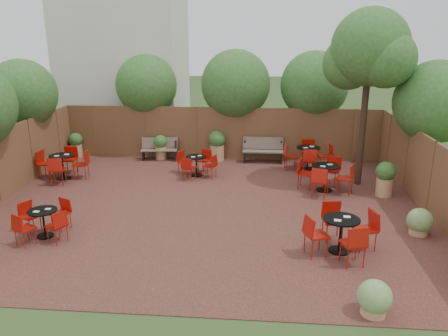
{
  "coord_description": "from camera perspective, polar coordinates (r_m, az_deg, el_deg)",
  "views": [
    {
      "loc": [
        1.5,
        -11.33,
        4.63
      ],
      "look_at": [
        0.49,
        0.5,
        1.0
      ],
      "focal_mm": 35.17,
      "sensor_mm": 36.0,
      "label": 1
    }
  ],
  "objects": [
    {
      "name": "ground",
      "position": [
        12.33,
        -2.49,
        -5.07
      ],
      "size": [
        80.0,
        80.0,
        0.0
      ],
      "primitive_type": "plane",
      "color": "#354F23",
      "rests_on": "ground"
    },
    {
      "name": "courtyard_paving",
      "position": [
        12.32,
        -2.49,
        -5.03
      ],
      "size": [
        12.0,
        10.0,
        0.02
      ],
      "primitive_type": "cube",
      "color": "#3E1F19",
      "rests_on": "ground"
    },
    {
      "name": "fence_back",
      "position": [
        16.79,
        -0.37,
        4.52
      ],
      "size": [
        12.0,
        0.08,
        2.0
      ],
      "primitive_type": "cube",
      "color": "brown",
      "rests_on": "ground"
    },
    {
      "name": "fence_right",
      "position": [
        12.71,
        25.37,
        -1.27
      ],
      "size": [
        0.08,
        10.0,
        2.0
      ],
      "primitive_type": "cube",
      "color": "brown",
      "rests_on": "ground"
    },
    {
      "name": "neighbour_building",
      "position": [
        20.25,
        -12.8,
        14.82
      ],
      "size": [
        5.0,
        4.0,
        8.0
      ],
      "primitive_type": "cube",
      "color": "beige",
      "rests_on": "ground"
    },
    {
      "name": "overhang_foliage",
      "position": [
        14.89,
        -5.81,
        9.62
      ],
      "size": [
        15.58,
        10.64,
        2.64
      ],
      "color": "#2A5A1D",
      "rests_on": "ground"
    },
    {
      "name": "courtyard_tree",
      "position": [
        14.02,
        18.37,
        13.93
      ],
      "size": [
        2.54,
        2.44,
        5.39
      ],
      "rotation": [
        0.0,
        0.0,
        0.29
      ],
      "color": "black",
      "rests_on": "courtyard_paving"
    },
    {
      "name": "park_bench_left",
      "position": [
        16.92,
        -8.4,
        2.53
      ],
      "size": [
        1.4,
        0.61,
        0.84
      ],
      "rotation": [
        0.0,
        0.0,
        0.13
      ],
      "color": "brown",
      "rests_on": "courtyard_paving"
    },
    {
      "name": "park_bench_right",
      "position": [
        16.48,
        5.08,
        2.4
      ],
      "size": [
        1.5,
        0.48,
        0.92
      ],
      "rotation": [
        0.0,
        0.0,
        -0.0
      ],
      "color": "brown",
      "rests_on": "courtyard_paving"
    },
    {
      "name": "bistro_tables",
      "position": [
        13.15,
        0.19,
        -1.43
      ],
      "size": [
        10.17,
        7.85,
        0.94
      ],
      "color": "black",
      "rests_on": "courtyard_paving"
    },
    {
      "name": "planters",
      "position": [
        15.75,
        -1.68,
        2.11
      ],
      "size": [
        11.39,
        3.98,
        1.15
      ],
      "color": "tan",
      "rests_on": "courtyard_paving"
    },
    {
      "name": "low_shrubs",
      "position": [
        9.76,
        24.63,
        -10.82
      ],
      "size": [
        2.57,
        3.91,
        0.65
      ],
      "color": "tan",
      "rests_on": "courtyard_paving"
    }
  ]
}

